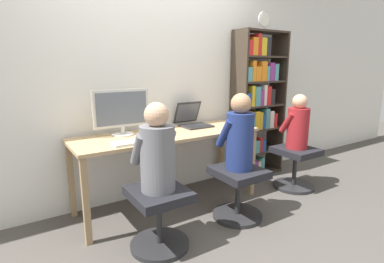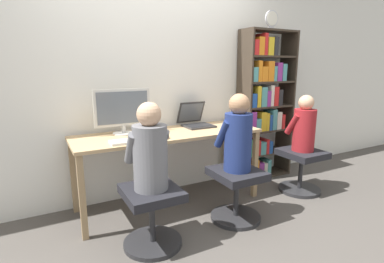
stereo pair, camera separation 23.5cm
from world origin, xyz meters
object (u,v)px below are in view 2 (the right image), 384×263
Objects in this scene: keyboard at (135,140)px; person_near_shelf at (304,126)px; office_chair_right at (236,190)px; desk_clock at (272,19)px; office_chair_side at (301,167)px; desktop_monitor at (123,111)px; bookshelf at (263,107)px; person_at_monitor at (150,151)px; person_at_laptop at (238,136)px; office_chair_left at (152,212)px; laptop at (196,121)px.

keyboard is 0.69× the size of person_near_shelf.
office_chair_right is 2.04m from desk_clock.
office_chair_right and office_chair_side have the same top height.
bookshelf is at bearing 0.49° from desktop_monitor.
person_at_laptop is (0.84, 0.03, 0.02)m from person_at_monitor.
keyboard reaches higher than office_chair_side.
keyboard is (-0.00, -0.36, -0.21)m from desktop_monitor.
office_chair_side is at bearing 6.28° from office_chair_left.
desk_clock is at bearing 99.29° from person_near_shelf.
office_chair_right is at bearing -143.86° from desk_clock.
bookshelf is 0.86m from office_chair_side.
person_at_monitor is at bearing -173.73° from person_near_shelf.
person_at_monitor is 0.84m from person_at_laptop.
bookshelf reaches higher than person_at_laptop.
person_at_laptop is 1.22m from bookshelf.
desktop_monitor is 1.13× the size of office_chair_left.
desktop_monitor is at bearing -179.51° from bookshelf.
desktop_monitor is 0.30× the size of bookshelf.
bookshelf is 8.92× the size of desk_clock.
desk_clock is (1.80, 0.72, 1.16)m from person_at_monitor.
bookshelf reaches higher than office_chair_right.
desk_clock is (1.80, 0.73, 1.66)m from office_chair_left.
laptop is 1.31m from office_chair_side.
office_chair_right is at bearing 1.59° from person_at_monitor.
office_chair_side is at bearing -16.87° from desktop_monitor.
office_chair_side is at bearing -80.86° from bookshelf.
desk_clock is at bearing 35.94° from person_at_laptop.
keyboard is at bearing 154.86° from office_chair_right.
keyboard is 0.23× the size of bookshelf.
desk_clock is at bearing 9.88° from keyboard.
keyboard is at bearing -155.81° from laptop.
person_at_laptop is at bearing -24.85° from keyboard.
person_at_laptop reaches higher than office_chair_left.
person_at_monitor is 1.39× the size of office_chair_side.
bookshelf is at bearing 99.14° from office_chair_side.
person_at_laptop is 0.38× the size of bookshelf.
office_chair_right is at bearing -170.01° from person_near_shelf.
desktop_monitor reaches higher than keyboard.
person_near_shelf is (1.04, 0.18, -0.04)m from person_at_laptop.
desk_clock is (0.97, -0.06, 1.13)m from laptop.
person_at_monitor is 1.96m from bookshelf.
laptop is 0.90m from keyboard.
laptop is at bearing 0.72° from desktop_monitor.
bookshelf is (1.78, 0.37, 0.14)m from keyboard.
office_chair_side is at bearing -6.39° from keyboard.
desktop_monitor is at bearing 137.90° from office_chair_right.
person_near_shelf is (-0.00, 0.00, 0.48)m from office_chair_side.
keyboard is 2.09× the size of desk_clock.
person_at_laptop is at bearing -170.52° from office_chair_side.
desk_clock is at bearing 22.02° from office_chair_left.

